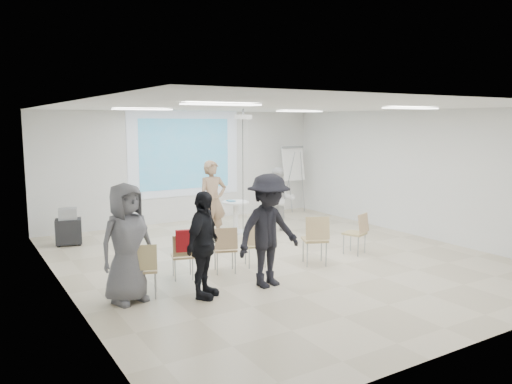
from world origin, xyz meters
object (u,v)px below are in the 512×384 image
chair_right_inner (316,236)px  chair_left_inner (225,246)px  audience_mid (269,223)px  chair_far_left (144,266)px  audience_left (203,237)px  player_right (279,196)px  pedestal_table (236,215)px  audience_outer (127,236)px  chair_right_far (358,230)px  chair_left_mid (183,253)px  av_cart (68,228)px  player_left (213,196)px  chair_center (256,242)px  laptop (224,247)px  flipchart_easel (293,164)px

chair_right_inner → chair_left_inner: bearing=-170.3°
audience_mid → chair_right_inner: bearing=13.5°
chair_far_left → audience_left: size_ratio=0.45×
player_right → chair_left_inner: bearing=-107.5°
pedestal_table → chair_left_inner: (-1.74, -2.75, 0.05)m
chair_far_left → audience_outer: (-0.26, -0.01, 0.51)m
chair_right_far → audience_left: bearing=168.0°
chair_left_mid → audience_outer: bearing=-138.3°
chair_left_inner → av_cart: size_ratio=1.05×
player_left → audience_outer: player_left is taller
chair_left_inner → chair_center: size_ratio=1.05×
audience_mid → chair_right_far: bearing=7.8°
player_left → audience_outer: (-2.86, -2.84, -0.03)m
player_right → laptop: 3.55m
player_left → player_right: player_left is taller
player_left → audience_mid: size_ratio=0.98×
player_right → av_cart: 4.95m
pedestal_table → chair_right_inner: bearing=-90.8°
laptop → audience_mid: audience_mid is taller
chair_left_mid → audience_mid: 1.62m
chair_right_inner → audience_left: size_ratio=0.50×
chair_left_mid → laptop: 0.82m
laptop → flipchart_easel: bearing=-117.5°
chair_left_mid → chair_right_inner: size_ratio=0.83×
player_right → audience_left: (-3.63, -3.26, 0.07)m
audience_outer → chair_left_inner: bearing=-0.8°
chair_left_mid → chair_right_far: size_ratio=0.93×
player_left → chair_center: size_ratio=2.58×
chair_far_left → av_cart: 4.18m
chair_right_inner → av_cart: 5.55m
chair_left_mid → laptop: bearing=17.3°
chair_left_mid → chair_right_inner: bearing=3.9°
audience_left → flipchart_easel: 7.49m
av_cart → pedestal_table: bearing=-1.5°
chair_right_inner → laptop: 1.76m
chair_far_left → audience_outer: audience_outer is taller
chair_right_far → audience_outer: bearing=160.8°
pedestal_table → chair_right_far: size_ratio=0.95×
chair_right_inner → laptop: size_ratio=3.07×
player_right → chair_center: 3.12m
player_left → audience_left: bearing=-117.5°
chair_center → flipchart_easel: 5.78m
chair_center → chair_right_far: bearing=9.6°
chair_center → flipchart_easel: size_ratio=0.41×
laptop → flipchart_easel: flipchart_easel is taller
chair_far_left → player_right: bearing=53.5°
chair_right_inner → audience_left: (-2.57, -0.47, 0.39)m
chair_center → chair_right_inner: size_ratio=0.84×
chair_right_far → audience_mid: (-2.66, -0.72, 0.56)m
chair_right_far → pedestal_table: bearing=89.9°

